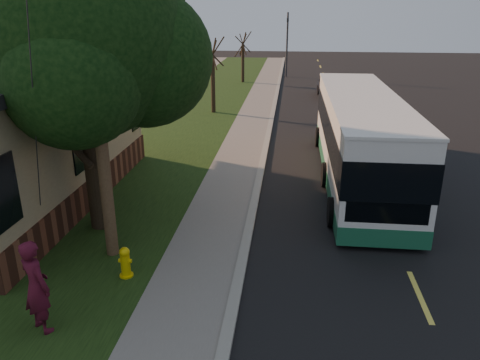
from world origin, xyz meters
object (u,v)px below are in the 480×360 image
bare_tree_near (213,77)px  skateboarder (36,286)px  distant_car (332,87)px  dumpster (18,159)px  bare_tree_far (243,58)px  transit_bus (360,135)px  fire_hydrant (125,262)px  traffic_signal (287,40)px  leafy_tree (84,39)px  utility_pole (93,70)px

bare_tree_near → skateboarder: bearing=-90.2°
distant_car → dumpster: bearing=-131.6°
bare_tree_far → transit_bus: (6.52, -22.53, -0.37)m
skateboarder → fire_hydrant: bearing=-84.5°
fire_hydrant → bare_tree_far: 30.04m
transit_bus → distant_car: 16.59m
traffic_signal → fire_hydrant: bearing=-95.2°
leafy_tree → distant_car: 23.26m
leafy_tree → bare_tree_far: 27.56m
distant_car → bare_tree_near: bearing=-146.9°
traffic_signal → dumpster: 29.38m
transit_bus → distant_car: transit_bus is taller
leafy_tree → bare_tree_near: leafy_tree is taller
distant_car → leafy_tree: bearing=-116.8°
bare_tree_far → fire_hydrant: bearing=-89.2°
utility_pole → transit_bus: bearing=43.5°
fire_hydrant → dumpster: bearing=134.8°
skateboarder → distant_car: skateboarder is taller
leafy_tree → transit_bus: bearing=32.1°
utility_pole → bare_tree_near: (-0.19, 17.01, -2.48)m
bare_tree_far → traffic_signal: 5.44m
transit_bus → dumpster: 12.41m
bare_tree_far → utility_pole: bearing=-90.6°
utility_pole → distant_car: utility_pole is taller
traffic_signal → dumpster: traffic_signal is taller
fire_hydrant → bare_tree_near: 18.10m
utility_pole → transit_bus: 9.88m
utility_pole → bare_tree_near: size_ratio=2.11×
bare_tree_far → dumpster: (-5.79, -23.77, -1.29)m
leafy_tree → transit_bus: leafy_tree is taller
bare_tree_far → traffic_signal: (3.50, 4.00, 1.16)m
leafy_tree → bare_tree_far: (1.17, 27.35, -3.16)m
utility_pole → distant_car: bearing=72.7°
fire_hydrant → bare_tree_near: (-0.90, 18.00, 1.72)m
transit_bus → skateboarder: transit_bus is taller
fire_hydrant → traffic_signal: 34.25m
bare_tree_near → distant_car: 9.61m
leafy_tree → bare_tree_near: bearing=87.5°
traffic_signal → skateboarder: (-4.07, -36.01, -2.14)m
dumpster → traffic_signal: bearing=71.5°
bare_tree_far → distant_car: 9.18m
leafy_tree → traffic_signal: 31.76m
fire_hydrant → leafy_tree: size_ratio=0.09×
bare_tree_near → traffic_signal: (4.00, 16.00, 1.01)m
dumpster → distant_car: bearing=54.6°
bare_tree_near → skateboarder: 20.04m
leafy_tree → dumpster: bearing=142.2°
traffic_signal → skateboarder: traffic_signal is taller
fire_hydrant → utility_pole: size_ratio=0.08×
leafy_tree → traffic_signal: (4.67, 31.35, -2.00)m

